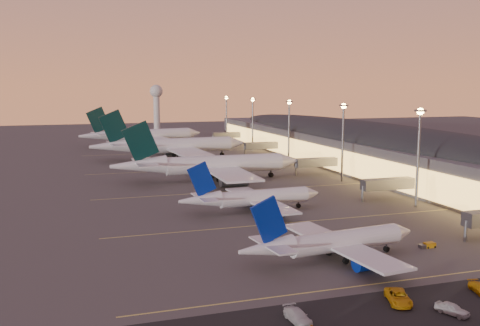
{
  "coord_description": "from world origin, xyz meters",
  "views": [
    {
      "loc": [
        -50.17,
        -116.24,
        31.37
      ],
      "look_at": [
        2.0,
        45.0,
        7.0
      ],
      "focal_mm": 40.0,
      "sensor_mm": 36.0,
      "label": 1
    }
  ],
  "objects_px": {
    "baggage_tug_b": "(428,245)",
    "service_van_c": "(452,309)",
    "airliner_narrow_south": "(331,242)",
    "airliner_narrow_north": "(252,198)",
    "radar_tower": "(156,100)",
    "airliner_wide_near": "(209,165)",
    "service_van_d": "(480,288)",
    "airliner_wide_mid": "(171,146)",
    "service_van_a": "(298,316)",
    "airliner_wide_far": "(142,135)",
    "service_van_f": "(398,297)"
  },
  "relations": [
    {
      "from": "radar_tower",
      "to": "service_van_a",
      "type": "height_order",
      "value": "radar_tower"
    },
    {
      "from": "baggage_tug_b",
      "to": "airliner_wide_mid",
      "type": "bearing_deg",
      "value": 98.04
    },
    {
      "from": "airliner_narrow_south",
      "to": "service_van_d",
      "type": "xyz_separation_m",
      "value": [
        14.57,
        -20.88,
        -2.67
      ]
    },
    {
      "from": "airliner_narrow_south",
      "to": "service_van_a",
      "type": "distance_m",
      "value": 27.16
    },
    {
      "from": "airliner_wide_mid",
      "to": "service_van_a",
      "type": "xyz_separation_m",
      "value": [
        -14.02,
        -166.83,
        -4.84
      ]
    },
    {
      "from": "service_van_c",
      "to": "baggage_tug_b",
      "type": "bearing_deg",
      "value": 36.82
    },
    {
      "from": "baggage_tug_b",
      "to": "service_van_d",
      "type": "distance_m",
      "value": 23.21
    },
    {
      "from": "airliner_wide_near",
      "to": "service_van_f",
      "type": "distance_m",
      "value": 107.69
    },
    {
      "from": "service_van_a",
      "to": "service_van_d",
      "type": "bearing_deg",
      "value": -1.96
    },
    {
      "from": "airliner_narrow_north",
      "to": "radar_tower",
      "type": "distance_m",
      "value": 253.22
    },
    {
      "from": "airliner_wide_far",
      "to": "service_van_d",
      "type": "relative_size",
      "value": 13.53
    },
    {
      "from": "airliner_wide_near",
      "to": "service_van_d",
      "type": "height_order",
      "value": "airliner_wide_near"
    },
    {
      "from": "airliner_narrow_south",
      "to": "service_van_f",
      "type": "xyz_separation_m",
      "value": [
        0.42,
        -20.29,
        -2.48
      ]
    },
    {
      "from": "baggage_tug_b",
      "to": "service_van_f",
      "type": "relative_size",
      "value": 0.52
    },
    {
      "from": "baggage_tug_b",
      "to": "service_van_c",
      "type": "relative_size",
      "value": 0.71
    },
    {
      "from": "radar_tower",
      "to": "service_van_a",
      "type": "bearing_deg",
      "value": -95.8
    },
    {
      "from": "airliner_wide_near",
      "to": "airliner_wide_mid",
      "type": "height_order",
      "value": "airliner_wide_mid"
    },
    {
      "from": "airliner_narrow_south",
      "to": "baggage_tug_b",
      "type": "relative_size",
      "value": 10.97
    },
    {
      "from": "airliner_narrow_north",
      "to": "service_van_c",
      "type": "distance_m",
      "value": 66.68
    },
    {
      "from": "service_van_c",
      "to": "airliner_wide_near",
      "type": "bearing_deg",
      "value": 70.88
    },
    {
      "from": "airliner_narrow_north",
      "to": "radar_tower",
      "type": "bearing_deg",
      "value": 83.29
    },
    {
      "from": "baggage_tug_b",
      "to": "service_van_d",
      "type": "bearing_deg",
      "value": -109.48
    },
    {
      "from": "airliner_wide_near",
      "to": "service_van_d",
      "type": "distance_m",
      "value": 109.28
    },
    {
      "from": "service_van_a",
      "to": "service_van_d",
      "type": "height_order",
      "value": "service_van_a"
    },
    {
      "from": "airliner_narrow_north",
      "to": "service_van_a",
      "type": "relative_size",
      "value": 6.8
    },
    {
      "from": "airliner_narrow_south",
      "to": "airliner_narrow_north",
      "type": "relative_size",
      "value": 0.97
    },
    {
      "from": "service_van_f",
      "to": "airliner_narrow_north",
      "type": "bearing_deg",
      "value": 111.16
    },
    {
      "from": "airliner_narrow_south",
      "to": "service_van_c",
      "type": "xyz_separation_m",
      "value": [
        5.18,
        -26.01,
        -2.57
      ]
    },
    {
      "from": "baggage_tug_b",
      "to": "service_van_f",
      "type": "height_order",
      "value": "service_van_f"
    },
    {
      "from": "service_van_a",
      "to": "radar_tower",
      "type": "bearing_deg",
      "value": 80.81
    },
    {
      "from": "airliner_wide_far",
      "to": "radar_tower",
      "type": "xyz_separation_m",
      "value": [
        22.33,
        90.38,
        16.43
      ]
    },
    {
      "from": "airliner_wide_mid",
      "to": "radar_tower",
      "type": "relative_size",
      "value": 2.11
    },
    {
      "from": "radar_tower",
      "to": "service_van_f",
      "type": "bearing_deg",
      "value": -92.79
    },
    {
      "from": "airliner_narrow_north",
      "to": "airliner_wide_far",
      "type": "relative_size",
      "value": 0.57
    },
    {
      "from": "airliner_narrow_north",
      "to": "radar_tower",
      "type": "relative_size",
      "value": 1.16
    },
    {
      "from": "airliner_wide_mid",
      "to": "service_van_d",
      "type": "relative_size",
      "value": 14.05
    },
    {
      "from": "airliner_wide_mid",
      "to": "service_van_f",
      "type": "relative_size",
      "value": 10.66
    },
    {
      "from": "airliner_wide_far",
      "to": "airliner_wide_mid",
      "type": "bearing_deg",
      "value": -94.55
    },
    {
      "from": "airliner_wide_near",
      "to": "airliner_wide_mid",
      "type": "xyz_separation_m",
      "value": [
        -2.07,
        57.87,
        0.34
      ]
    },
    {
      "from": "service_van_a",
      "to": "service_van_f",
      "type": "bearing_deg",
      "value": 1.28
    },
    {
      "from": "radar_tower",
      "to": "airliner_wide_near",
      "type": "bearing_deg",
      "value": -94.4
    },
    {
      "from": "airliner_narrow_north",
      "to": "service_van_d",
      "type": "xyz_separation_m",
      "value": [
        15.7,
        -61.2,
        -2.78
      ]
    },
    {
      "from": "airliner_wide_near",
      "to": "baggage_tug_b",
      "type": "relative_size",
      "value": 19.23
    },
    {
      "from": "airliner_narrow_south",
      "to": "baggage_tug_b",
      "type": "height_order",
      "value": "airliner_narrow_south"
    },
    {
      "from": "airliner_narrow_north",
      "to": "service_van_f",
      "type": "bearing_deg",
      "value": -91.43
    },
    {
      "from": "airliner_wide_mid",
      "to": "service_van_c",
      "type": "xyz_separation_m",
      "value": [
        7.36,
        -171.19,
        -4.84
      ]
    },
    {
      "from": "baggage_tug_b",
      "to": "service_van_a",
      "type": "height_order",
      "value": "service_van_a"
    },
    {
      "from": "airliner_wide_far",
      "to": "baggage_tug_b",
      "type": "bearing_deg",
      "value": -91.01
    },
    {
      "from": "radar_tower",
      "to": "baggage_tug_b",
      "type": "bearing_deg",
      "value": -88.8
    },
    {
      "from": "service_van_c",
      "to": "service_van_d",
      "type": "xyz_separation_m",
      "value": [
        9.39,
        5.13,
        -0.1
      ]
    }
  ]
}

